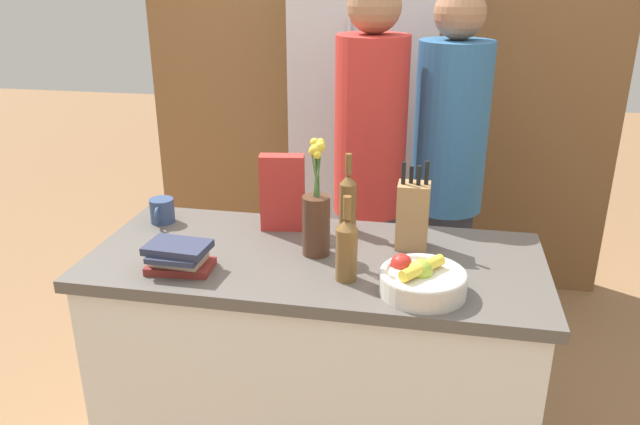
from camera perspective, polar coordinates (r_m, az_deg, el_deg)
kitchen_island at (r=2.28m, az=-0.40°, el=-14.42°), size 1.48×0.65×0.92m
back_wall_wood at (r=3.63m, az=5.20°, el=13.54°), size 2.68×0.12×2.60m
refrigerator at (r=3.35m, az=4.21°, el=7.04°), size 0.70×0.62×1.93m
fruit_bowl at (r=1.83m, az=9.28°, el=-6.04°), size 0.25×0.25×0.10m
knife_block at (r=2.08m, az=8.48°, el=-0.20°), size 0.11×0.09×0.30m
flower_vase at (r=2.01m, az=-0.34°, el=-0.41°), size 0.09×0.09×0.39m
cereal_box at (r=2.21m, az=-3.46°, el=1.82°), size 0.16×0.08×0.27m
coffee_mug at (r=2.36m, az=-14.25°, el=0.15°), size 0.09×0.12×0.09m
book_stack at (r=1.98m, az=-12.77°, el=-3.95°), size 0.20×0.15×0.09m
bottle_oil at (r=1.85m, az=2.44°, el=-3.21°), size 0.07×0.07×0.27m
bottle_vinegar at (r=2.19m, az=2.57°, el=1.02°), size 0.06×0.06×0.29m
person_at_sink at (r=2.56m, az=4.53°, el=3.67°), size 0.29×0.29×1.77m
person_in_blue at (r=2.69m, az=11.57°, el=3.56°), size 0.30×0.30×1.74m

